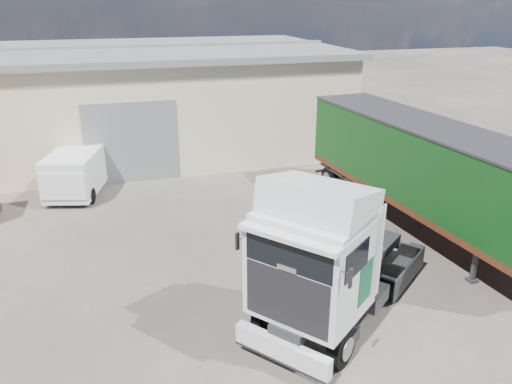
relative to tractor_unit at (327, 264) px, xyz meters
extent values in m
plane|color=#282420|center=(-1.96, 2.18, -1.75)|extent=(120.00, 120.00, 0.00)
cube|color=beige|center=(-7.96, 18.18, 0.75)|extent=(30.00, 12.00, 5.00)
cube|color=slate|center=(-7.96, 18.18, 3.40)|extent=(30.60, 12.60, 0.30)
cube|color=slate|center=(-3.96, 12.16, 0.05)|extent=(4.00, 0.08, 3.60)
cube|color=slate|center=(-7.96, 18.18, 3.60)|extent=(30.60, 0.40, 0.15)
cube|color=maroon|center=(9.54, 8.18, -0.50)|extent=(0.35, 26.00, 2.50)
cylinder|color=black|center=(-0.88, -0.71, -1.26)|extent=(2.21, 2.41, 0.99)
cylinder|color=black|center=(1.67, 1.34, -1.26)|extent=(2.24, 2.45, 0.99)
cylinder|color=black|center=(2.69, 2.16, -1.26)|extent=(2.24, 2.45, 0.99)
cube|color=#2D2D30|center=(0.87, 0.70, -0.91)|extent=(5.33, 4.51, 0.28)
cube|color=silver|center=(-1.57, -1.26, -1.24)|extent=(1.67, 2.00, 0.51)
cube|color=silver|center=(-0.62, -0.50, 0.37)|extent=(3.13, 3.16, 2.29)
cube|color=black|center=(-1.46, -1.17, 0.02)|extent=(1.33, 1.64, 1.31)
cube|color=black|center=(-1.45, -1.16, 1.05)|extent=(1.35, 1.67, 0.70)
cube|color=silver|center=(-0.48, -0.38, 1.84)|extent=(2.86, 2.94, 1.14)
cube|color=#0B5131|center=(-1.07, 0.65, 0.11)|extent=(0.55, 0.45, 1.03)
cube|color=#0B5131|center=(0.40, -1.18, 0.11)|extent=(0.55, 0.45, 1.03)
cylinder|color=#2D2D30|center=(1.81, 1.46, -0.72)|extent=(1.44, 1.44, 0.11)
cube|color=#2D2D30|center=(5.00, 0.69, -1.23)|extent=(0.31, 0.31, 1.05)
cylinder|color=black|center=(5.18, 8.22, -1.25)|extent=(2.51, 1.23, 1.01)
cube|color=#2D2D30|center=(5.53, 4.38, -0.89)|extent=(1.80, 11.47, 0.33)
cube|color=#522812|center=(5.53, 4.38, -0.58)|extent=(3.41, 11.62, 0.23)
cube|color=black|center=(5.53, 4.38, 0.78)|extent=(3.41, 11.62, 2.48)
cube|color=#2D2D30|center=(5.53, 4.38, 2.04)|extent=(3.47, 11.68, 0.08)
cylinder|color=black|center=(-6.61, 10.24, -1.43)|extent=(1.96, 1.10, 0.64)
cylinder|color=black|center=(-5.81, 13.23, -1.43)|extent=(1.96, 1.10, 0.64)
cube|color=silver|center=(-6.21, 11.74, -0.74)|extent=(2.93, 4.78, 1.64)
cube|color=silver|center=(-6.68, 9.96, -0.78)|extent=(1.95, 1.30, 1.06)
cube|color=black|center=(-6.63, 10.15, -0.25)|extent=(1.66, 0.51, 0.58)
camera|label=1|loc=(-4.62, -9.70, 6.04)|focal=35.00mm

